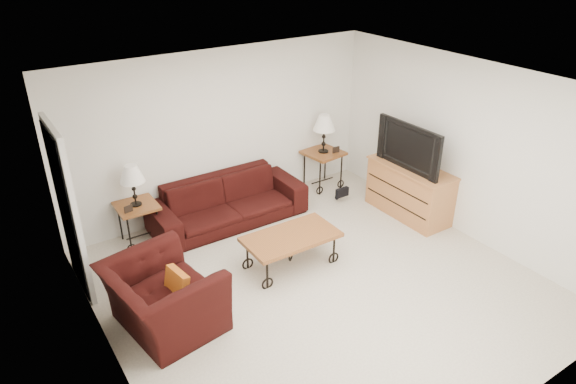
% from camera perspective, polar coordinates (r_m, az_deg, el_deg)
% --- Properties ---
extents(ground, '(5.00, 5.00, 0.00)m').
position_cam_1_polar(ground, '(6.59, 3.41, -10.10)').
color(ground, beige).
rests_on(ground, ground).
extents(wall_back, '(5.00, 0.02, 2.50)m').
position_cam_1_polar(wall_back, '(7.88, -7.29, 6.58)').
color(wall_back, white).
rests_on(wall_back, ground).
extents(wall_front, '(5.00, 0.02, 2.50)m').
position_cam_1_polar(wall_front, '(4.53, 23.54, -12.58)').
color(wall_front, white).
rests_on(wall_front, ground).
extents(wall_left, '(0.02, 5.00, 2.50)m').
position_cam_1_polar(wall_left, '(5.02, -19.94, -7.63)').
color(wall_left, white).
rests_on(wall_left, ground).
extents(wall_right, '(0.02, 5.00, 2.50)m').
position_cam_1_polar(wall_right, '(7.58, 19.09, 4.42)').
color(wall_right, white).
rests_on(wall_right, ground).
extents(ceiling, '(5.00, 5.00, 0.00)m').
position_cam_1_polar(ceiling, '(5.46, 4.13, 11.32)').
color(ceiling, white).
rests_on(ceiling, wall_back).
extents(doorway, '(0.08, 0.94, 2.04)m').
position_cam_1_polar(doorway, '(6.56, -23.21, -2.11)').
color(doorway, black).
rests_on(doorway, ground).
extents(sofa, '(2.33, 0.91, 0.68)m').
position_cam_1_polar(sofa, '(7.78, -6.66, -1.04)').
color(sofa, black).
rests_on(sofa, ground).
extents(side_table_left, '(0.55, 0.55, 0.59)m').
position_cam_1_polar(side_table_left, '(7.54, -16.12, -3.34)').
color(side_table_left, brown).
rests_on(side_table_left, ground).
extents(side_table_right, '(0.66, 0.66, 0.64)m').
position_cam_1_polar(side_table_right, '(8.83, 3.85, 2.53)').
color(side_table_right, brown).
rests_on(side_table_right, ground).
extents(lamp_left, '(0.34, 0.34, 0.59)m').
position_cam_1_polar(lamp_left, '(7.27, -16.71, 0.69)').
color(lamp_left, black).
rests_on(lamp_left, side_table_left).
extents(lamp_right, '(0.41, 0.41, 0.64)m').
position_cam_1_polar(lamp_right, '(8.59, 3.98, 6.45)').
color(lamp_right, black).
rests_on(lamp_right, side_table_right).
extents(photo_frame_left, '(0.12, 0.03, 0.10)m').
position_cam_1_polar(photo_frame_left, '(7.22, -17.20, -1.80)').
color(photo_frame_left, black).
rests_on(photo_frame_left, side_table_left).
extents(photo_frame_right, '(0.13, 0.03, 0.11)m').
position_cam_1_polar(photo_frame_right, '(8.66, 5.32, 4.67)').
color(photo_frame_right, black).
rests_on(photo_frame_right, side_table_right).
extents(coffee_table, '(1.23, 0.68, 0.46)m').
position_cam_1_polar(coffee_table, '(6.79, 0.34, -6.45)').
color(coffee_table, brown).
rests_on(coffee_table, ground).
extents(armchair, '(1.21, 1.34, 0.78)m').
position_cam_1_polar(armchair, '(5.91, -13.62, -11.23)').
color(armchair, black).
rests_on(armchair, ground).
extents(throw_pillow, '(0.14, 0.36, 0.35)m').
position_cam_1_polar(throw_pillow, '(5.83, -12.20, -10.02)').
color(throw_pillow, '#BB6618').
rests_on(throw_pillow, armchair).
extents(tv_stand, '(0.56, 1.34, 0.81)m').
position_cam_1_polar(tv_stand, '(8.12, 13.27, 0.16)').
color(tv_stand, '#B77744').
rests_on(tv_stand, ground).
extents(television, '(0.16, 1.20, 0.69)m').
position_cam_1_polar(television, '(7.81, 13.74, 5.03)').
color(television, black).
rests_on(television, tv_stand).
extents(backpack, '(0.43, 0.39, 0.46)m').
position_cam_1_polar(backpack, '(8.44, 5.48, 0.53)').
color(backpack, black).
rests_on(backpack, ground).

